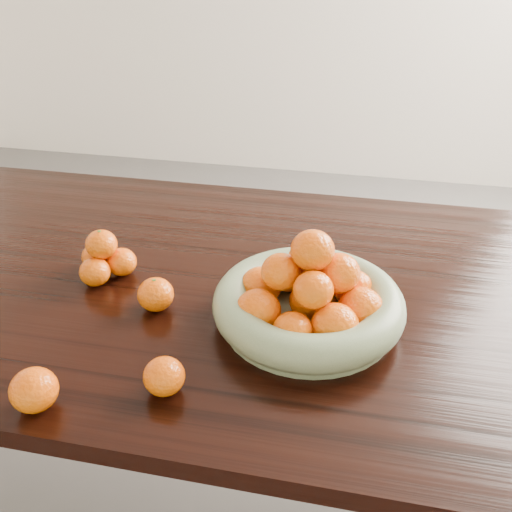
% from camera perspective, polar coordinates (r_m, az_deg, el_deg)
% --- Properties ---
extents(ground, '(5.00, 5.00, 0.00)m').
position_cam_1_polar(ground, '(1.79, 0.05, -23.13)').
color(ground, '#4E4C4A').
rests_on(ground, ground).
extents(dining_table, '(2.00, 1.00, 0.75)m').
position_cam_1_polar(dining_table, '(1.32, 0.07, -5.90)').
color(dining_table, black).
rests_on(dining_table, ground).
extents(fruit_bowl, '(0.38, 0.38, 0.20)m').
position_cam_1_polar(fruit_bowl, '(1.12, 5.30, -4.36)').
color(fruit_bowl, gray).
rests_on(fruit_bowl, dining_table).
extents(orange_pyramid, '(0.13, 0.13, 0.11)m').
position_cam_1_polar(orange_pyramid, '(1.31, -14.99, -0.24)').
color(orange_pyramid, '#DC5E06').
rests_on(orange_pyramid, dining_table).
extents(loose_orange_0, '(0.07, 0.07, 0.07)m').
position_cam_1_polar(loose_orange_0, '(1.18, -10.00, -3.80)').
color(loose_orange_0, '#DC5E06').
rests_on(loose_orange_0, dining_table).
extents(loose_orange_1, '(0.07, 0.07, 0.07)m').
position_cam_1_polar(loose_orange_1, '(0.99, -9.17, -11.79)').
color(loose_orange_1, '#DC5E06').
rests_on(loose_orange_1, dining_table).
extents(loose_orange_2, '(0.08, 0.08, 0.07)m').
position_cam_1_polar(loose_orange_2, '(1.02, -21.32, -12.37)').
color(loose_orange_2, '#DC5E06').
rests_on(loose_orange_2, dining_table).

